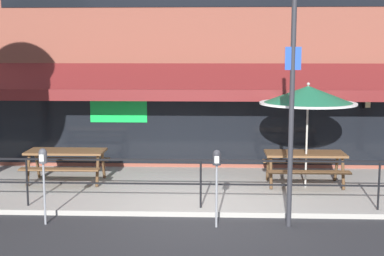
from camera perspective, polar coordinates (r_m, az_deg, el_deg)
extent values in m
plane|color=#2D2D30|center=(10.39, 0.89, -9.49)|extent=(120.00, 120.00, 0.00)
cube|color=#ADA89E|center=(12.30, 1.12, -6.44)|extent=(15.00, 4.00, 0.10)
cube|color=brown|center=(14.15, 1.34, 9.39)|extent=(15.00, 0.50, 6.90)
cube|color=black|center=(14.01, 1.30, 0.78)|extent=(12.00, 0.02, 2.30)
cube|color=#19D84C|center=(14.17, -7.84, 2.01)|extent=(1.50, 0.02, 0.70)
cube|color=maroon|center=(13.37, 1.27, 5.38)|extent=(13.80, 0.92, 0.70)
cube|color=maroon|center=(12.88, 1.23, 3.49)|extent=(13.80, 0.08, 0.28)
cube|color=black|center=(14.34, 18.04, 3.29)|extent=(0.04, 0.28, 0.04)
cube|color=black|center=(14.22, 18.16, 2.52)|extent=(0.18, 0.18, 0.28)
cube|color=beige|center=(14.22, 18.16, 2.52)|extent=(0.13, 0.19, 0.20)
cylinder|color=black|center=(11.15, -17.18, -5.57)|extent=(0.04, 0.04, 0.95)
cylinder|color=black|center=(10.52, 0.94, -6.01)|extent=(0.04, 0.04, 0.95)
cylinder|color=black|center=(11.00, 19.31, -5.85)|extent=(0.04, 0.04, 0.95)
cube|color=black|center=(10.42, 0.94, -3.48)|extent=(13.80, 0.04, 0.04)
cube|color=black|center=(10.52, 0.94, -6.01)|extent=(13.80, 0.03, 0.03)
cube|color=brown|center=(12.81, -13.29, -2.45)|extent=(1.80, 0.80, 0.05)
cube|color=brown|center=(12.32, -13.96, -4.31)|extent=(1.80, 0.26, 0.04)
cube|color=brown|center=(13.42, -12.59, -3.25)|extent=(1.80, 0.26, 0.04)
cylinder|color=brown|center=(12.39, -10.05, -4.46)|extent=(0.07, 0.30, 0.73)
cylinder|color=brown|center=(13.00, -9.46, -3.85)|extent=(0.07, 0.30, 0.73)
cylinder|color=brown|center=(12.82, -17.07, -4.27)|extent=(0.07, 0.30, 0.73)
cylinder|color=brown|center=(13.41, -16.18, -3.69)|extent=(0.07, 0.30, 0.73)
cube|color=brown|center=(12.47, 11.96, -2.69)|extent=(1.80, 0.80, 0.05)
cube|color=brown|center=(11.97, 12.38, -4.63)|extent=(1.80, 0.26, 0.04)
cube|color=brown|center=(13.09, 11.50, -3.50)|extent=(1.80, 0.26, 0.04)
cylinder|color=brown|center=(12.40, 15.81, -4.63)|extent=(0.07, 0.30, 0.73)
cylinder|color=brown|center=(13.01, 15.16, -4.02)|extent=(0.07, 0.30, 0.73)
cylinder|color=brown|center=(12.13, 8.42, -4.70)|extent=(0.07, 0.30, 0.73)
cylinder|color=brown|center=(12.75, 8.11, -4.06)|extent=(0.07, 0.30, 0.73)
cylinder|color=#B7B2A8|center=(12.24, 12.14, -0.95)|extent=(0.04, 0.04, 2.30)
cone|color=#1E6B47|center=(12.13, 12.28, 3.48)|extent=(2.10, 2.10, 0.41)
cylinder|color=white|center=(12.14, 12.25, 2.59)|extent=(2.14, 2.14, 0.05)
sphere|color=#B7B2A8|center=(12.11, 12.31, 4.61)|extent=(0.07, 0.07, 0.07)
cylinder|color=gray|center=(10.19, -15.47, -6.79)|extent=(0.04, 0.04, 1.15)
cylinder|color=#4C4C51|center=(10.04, -15.62, -3.07)|extent=(0.15, 0.15, 0.20)
sphere|color=#4C4C51|center=(10.02, -15.64, -2.51)|extent=(0.14, 0.14, 0.14)
cube|color=silver|center=(9.96, -15.76, -3.10)|extent=(0.08, 0.01, 0.13)
cylinder|color=gray|center=(9.68, 2.63, -7.28)|extent=(0.04, 0.04, 1.15)
cylinder|color=#2D2D33|center=(9.53, 2.66, -3.37)|extent=(0.15, 0.15, 0.20)
sphere|color=#2D2D33|center=(9.51, 2.66, -2.78)|extent=(0.14, 0.14, 0.14)
cube|color=silver|center=(9.44, 2.66, -3.41)|extent=(0.08, 0.01, 0.13)
cylinder|color=#2D2D33|center=(9.61, 10.57, 1.77)|extent=(0.09, 0.09, 4.21)
cube|color=blue|center=(9.53, 10.74, 7.31)|extent=(0.28, 0.02, 0.40)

